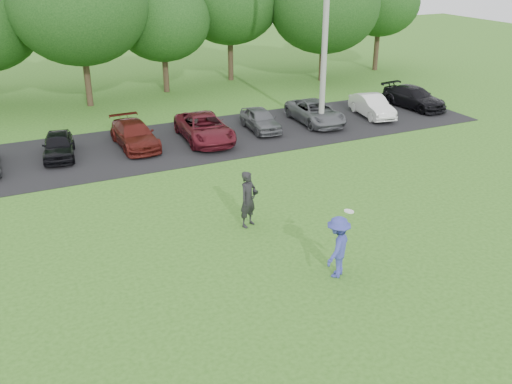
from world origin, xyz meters
TOP-DOWN VIEW (x-y plane):
  - ground at (0.00, 0.00)m, footprint 100.00×100.00m
  - parking_lot at (0.00, 13.00)m, footprint 32.00×6.50m
  - utility_pole at (7.70, 12.09)m, footprint 0.28×0.28m
  - frisbee_player at (0.80, -0.07)m, footprint 1.33×1.24m
  - camera_bystander at (-0.13, 3.81)m, footprint 0.82×0.72m
  - parked_cars at (0.68, 12.97)m, footprint 30.67×4.83m
  - tree_row at (1.51, 22.76)m, footprint 42.39×9.85m

SIDE VIEW (x-z plane):
  - ground at x=0.00m, z-range 0.00..0.00m
  - parking_lot at x=0.00m, z-range 0.00..0.03m
  - parked_cars at x=0.68m, z-range -0.01..1.22m
  - frisbee_player at x=0.80m, z-range -0.14..1.94m
  - camera_bystander at x=-0.13m, z-range 0.00..1.90m
  - tree_row at x=1.51m, z-range 0.59..9.23m
  - utility_pole at x=7.70m, z-range 0.00..10.42m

